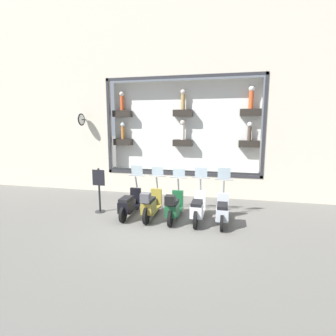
{
  "coord_description": "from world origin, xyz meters",
  "views": [
    {
      "loc": [
        -7.53,
        -1.93,
        3.04
      ],
      "look_at": [
        1.86,
        0.22,
        1.46
      ],
      "focal_mm": 28.0,
      "sensor_mm": 36.0,
      "label": 1
    }
  ],
  "objects_px": {
    "scooter_black_4": "(129,204)",
    "scooter_green_2": "(174,207)",
    "scooter_silver_0": "(222,211)",
    "shop_sign_post": "(99,189)",
    "scooter_white_1": "(198,208)",
    "scooter_olive_3": "(151,204)"
  },
  "relations": [
    {
      "from": "scooter_white_1",
      "to": "shop_sign_post",
      "type": "relative_size",
      "value": 1.16
    },
    {
      "from": "scooter_silver_0",
      "to": "scooter_green_2",
      "type": "relative_size",
      "value": 1.0
    },
    {
      "from": "scooter_green_2",
      "to": "scooter_olive_3",
      "type": "xyz_separation_m",
      "value": [
        0.01,
        0.76,
        0.01
      ]
    },
    {
      "from": "scooter_white_1",
      "to": "shop_sign_post",
      "type": "distance_m",
      "value": 3.51
    },
    {
      "from": "scooter_silver_0",
      "to": "scooter_olive_3",
      "type": "distance_m",
      "value": 2.3
    },
    {
      "from": "scooter_silver_0",
      "to": "shop_sign_post",
      "type": "bearing_deg",
      "value": 87.23
    },
    {
      "from": "shop_sign_post",
      "to": "scooter_olive_3",
      "type": "bearing_deg",
      "value": -97.57
    },
    {
      "from": "scooter_black_4",
      "to": "scooter_green_2",
      "type": "bearing_deg",
      "value": -92.35
    },
    {
      "from": "scooter_silver_0",
      "to": "scooter_green_2",
      "type": "height_order",
      "value": "scooter_silver_0"
    },
    {
      "from": "scooter_white_1",
      "to": "scooter_green_2",
      "type": "distance_m",
      "value": 0.77
    },
    {
      "from": "scooter_white_1",
      "to": "scooter_silver_0",
      "type": "bearing_deg",
      "value": -90.35
    },
    {
      "from": "scooter_white_1",
      "to": "scooter_green_2",
      "type": "bearing_deg",
      "value": 94.98
    },
    {
      "from": "scooter_silver_0",
      "to": "scooter_green_2",
      "type": "bearing_deg",
      "value": 92.32
    },
    {
      "from": "scooter_white_1",
      "to": "scooter_olive_3",
      "type": "distance_m",
      "value": 1.53
    },
    {
      "from": "shop_sign_post",
      "to": "scooter_green_2",
      "type": "bearing_deg",
      "value": -95.62
    },
    {
      "from": "scooter_black_4",
      "to": "shop_sign_post",
      "type": "distance_m",
      "value": 1.27
    },
    {
      "from": "scooter_olive_3",
      "to": "shop_sign_post",
      "type": "distance_m",
      "value": 2.0
    },
    {
      "from": "scooter_white_1",
      "to": "shop_sign_post",
      "type": "xyz_separation_m",
      "value": [
        0.2,
        3.48,
        0.39
      ]
    },
    {
      "from": "scooter_green_2",
      "to": "shop_sign_post",
      "type": "bearing_deg",
      "value": 84.38
    },
    {
      "from": "scooter_white_1",
      "to": "scooter_green_2",
      "type": "relative_size",
      "value": 1.01
    },
    {
      "from": "scooter_olive_3",
      "to": "scooter_black_4",
      "type": "xyz_separation_m",
      "value": [
        0.05,
        0.76,
        -0.05
      ]
    },
    {
      "from": "scooter_olive_3",
      "to": "shop_sign_post",
      "type": "relative_size",
      "value": 1.16
    }
  ]
}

